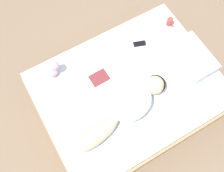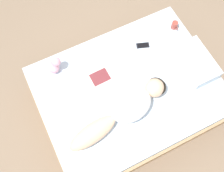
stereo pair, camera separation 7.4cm
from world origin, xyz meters
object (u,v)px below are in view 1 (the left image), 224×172
Objects in this scene: coffee_mug at (170,22)px; open_magazine at (94,70)px; cell_phone at (140,44)px; person at (128,107)px.

open_magazine is at bearing -85.60° from coffee_mug.
coffee_mug is at bearing 116.60° from cell_phone.
cell_phone is (-0.64, 0.56, -0.10)m from person.
person is 1.24m from coffee_mug.
cell_phone is at bearing 91.12° from open_magazine.
coffee_mug is 0.48m from cell_phone.
coffee_mug is 0.66× the size of cell_phone.
cell_phone is at bearing 128.66° from person.
open_magazine is 1.12m from coffee_mug.
open_magazine is 0.64m from cell_phone.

